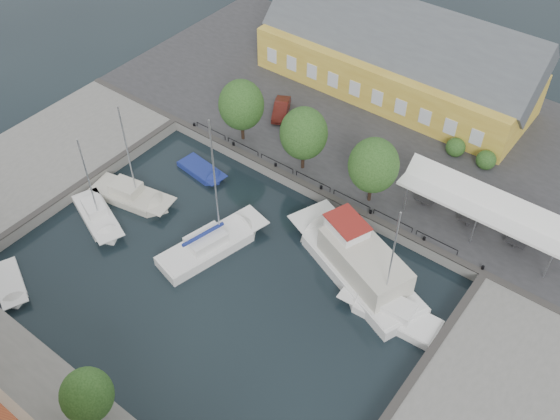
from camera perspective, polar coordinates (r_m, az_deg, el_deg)
name	(u,v)px	position (r m, az deg, el deg)	size (l,w,h in m)	color
ground	(234,266)	(49.72, -4.21, -5.09)	(140.00, 140.00, 0.00)	black
north_quay	(383,122)	(63.56, 9.42, 7.93)	(56.00, 26.00, 1.00)	#2D2D30
west_quay	(38,165)	(61.76, -21.27, 3.87)	(12.00, 24.00, 1.00)	slate
quay_edge_fittings	(271,222)	(51.35, -0.83, -1.14)	(56.00, 24.72, 0.40)	#383533
warehouse	(392,57)	(66.41, 10.24, 13.63)	(28.56, 14.00, 9.55)	gold
tent_canopy	(487,205)	(51.63, 18.39, 0.39)	(14.00, 4.00, 2.83)	white
quay_trees	(304,133)	(54.10, 2.18, 7.01)	(18.20, 4.20, 6.30)	black
car_red	(281,109)	(62.51, 0.10, 9.21)	(1.40, 4.02, 1.33)	#551913
center_sailboat	(211,246)	(50.78, -6.34, -3.31)	(4.98, 9.87, 13.06)	white
trawler	(358,265)	(48.69, 7.15, -4.99)	(14.03, 8.80, 5.00)	white
east_boat_a	(392,314)	(47.07, 10.17, -9.37)	(7.82, 2.96, 10.96)	white
west_boat_b	(131,197)	(56.27, -13.49, 1.19)	(8.07, 4.04, 10.69)	beige
west_boat_c	(98,217)	(55.13, -16.32, -0.63)	(7.26, 4.55, 9.67)	white
launch_sw	(10,285)	(52.51, -23.45, -6.31)	(5.43, 3.79, 0.98)	white
launch_nw	(202,171)	(57.96, -7.18, 3.53)	(5.19, 2.57, 0.88)	navy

